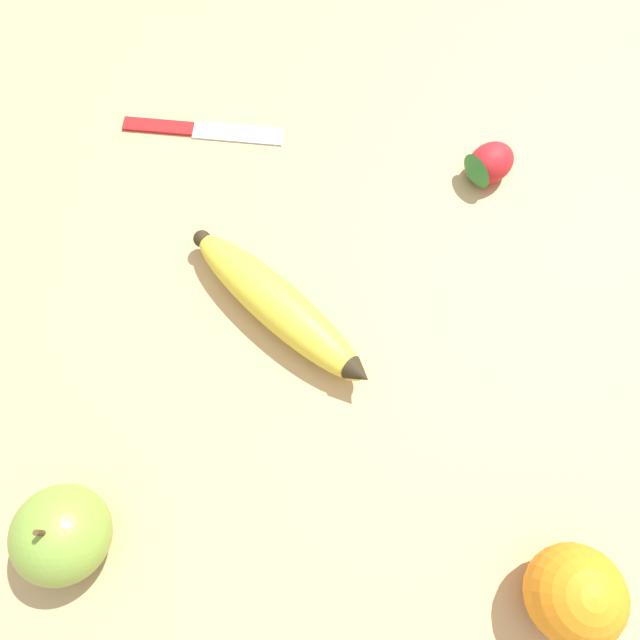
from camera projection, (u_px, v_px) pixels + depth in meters
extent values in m
plane|color=tan|center=(341.00, 305.00, 0.61)|extent=(3.00, 3.00, 0.00)
ellipsoid|color=yellow|center=(278.00, 305.00, 0.59)|extent=(0.17, 0.20, 0.04)
cone|color=#2D2314|center=(360.00, 374.00, 0.56)|extent=(0.04, 0.04, 0.03)
sphere|color=#2D2314|center=(203.00, 239.00, 0.61)|extent=(0.02, 0.02, 0.02)
sphere|color=orange|center=(576.00, 595.00, 0.49)|extent=(0.08, 0.08, 0.08)
ellipsoid|color=red|center=(491.00, 163.00, 0.65)|extent=(0.06, 0.07, 0.04)
cone|color=#337A33|center=(472.00, 174.00, 0.64)|extent=(0.04, 0.03, 0.04)
ellipsoid|color=olive|center=(62.00, 535.00, 0.50)|extent=(0.08, 0.08, 0.07)
cylinder|color=#4C3319|center=(40.00, 533.00, 0.46)|extent=(0.00, 0.00, 0.01)
cube|color=silver|center=(238.00, 133.00, 0.68)|extent=(0.02, 0.10, 0.00)
cube|color=red|center=(158.00, 125.00, 0.68)|extent=(0.02, 0.08, 0.01)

